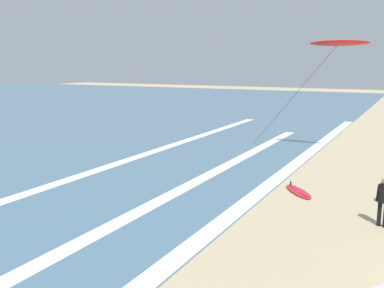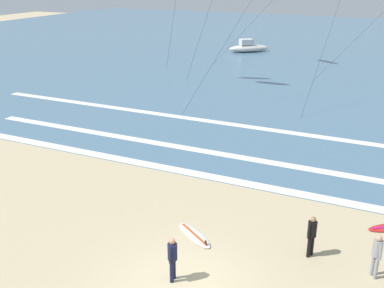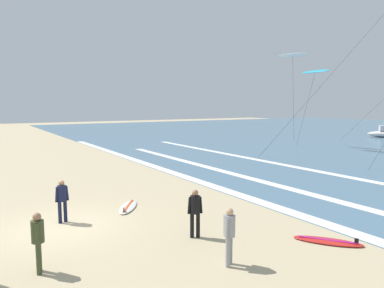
% 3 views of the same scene
% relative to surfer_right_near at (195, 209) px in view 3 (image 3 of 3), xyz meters
% --- Properties ---
extents(ground_plane, '(160.00, 160.00, 0.00)m').
position_rel_surfer_right_near_xyz_m(ground_plane, '(-3.45, -3.48, -0.96)').
color(ground_plane, tan).
extents(wave_foam_shoreline, '(59.29, 0.69, 0.01)m').
position_rel_surfer_right_near_xyz_m(wave_foam_shoreline, '(-3.31, 4.73, -0.94)').
color(wave_foam_shoreline, white).
rests_on(wave_foam_shoreline, ocean_surface).
extents(wave_foam_mid_break, '(40.66, 0.66, 0.01)m').
position_rel_surfer_right_near_xyz_m(wave_foam_mid_break, '(-2.25, 7.76, -0.94)').
color(wave_foam_mid_break, white).
rests_on(wave_foam_mid_break, ocean_surface).
extents(wave_foam_outer_break, '(51.39, 0.68, 0.01)m').
position_rel_surfer_right_near_xyz_m(wave_foam_outer_break, '(-1.64, 13.01, -0.94)').
color(wave_foam_outer_break, white).
rests_on(wave_foam_outer_break, ocean_surface).
extents(surfer_right_near, '(0.32, 0.51, 1.60)m').
position_rel_surfer_right_near_xyz_m(surfer_right_near, '(0.00, 0.00, 0.00)').
color(surfer_right_near, black).
rests_on(surfer_right_near, ground).
extents(surfer_mid_group, '(0.32, 0.51, 1.60)m').
position_rel_surfer_right_near_xyz_m(surfer_mid_group, '(-3.83, -3.35, 0.00)').
color(surfer_mid_group, '#141938').
rests_on(surfer_mid_group, ground).
extents(surfer_left_near, '(0.37, 0.47, 1.60)m').
position_rel_surfer_right_near_xyz_m(surfer_left_near, '(2.19, -0.31, 0.00)').
color(surfer_left_near, gray).
rests_on(surfer_left_near, ground).
extents(surfer_foreground_main, '(0.52, 0.32, 1.60)m').
position_rel_surfer_right_near_xyz_m(surfer_foreground_main, '(-0.09, -4.73, 0.00)').
color(surfer_foreground_main, '#384223').
rests_on(surfer_foreground_main, ground).
extents(surfboard_right_spare, '(2.08, 1.67, 0.25)m').
position_rel_surfer_right_near_xyz_m(surfboard_right_spare, '(-4.32, -0.60, -0.91)').
color(surfboard_right_spare, silver).
rests_on(surfboard_right_spare, ground).
extents(surfboard_near_water, '(2.04, 1.74, 0.25)m').
position_rel_surfer_right_near_xyz_m(surfboard_near_water, '(2.60, 3.33, -0.91)').
color(surfboard_near_water, red).
rests_on(surfboard_near_water, ground).
extents(kite_white_mid_center, '(6.14, 6.51, 9.71)m').
position_rel_surfer_right_near_xyz_m(kite_white_mid_center, '(-16.51, 22.63, 8.49)').
color(kite_white_mid_center, white).
rests_on(kite_white_mid_center, ground).
extents(kite_cyan_far_right, '(4.71, 1.61, 7.77)m').
position_rel_surfer_right_near_xyz_m(kite_cyan_far_right, '(-13.23, 22.21, 6.57)').
color(kite_cyan_far_right, '#23A8C6').
rests_on(kite_cyan_far_right, ground).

